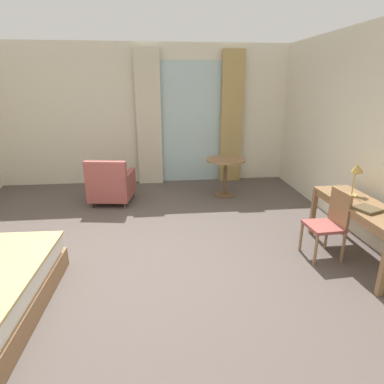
{
  "coord_description": "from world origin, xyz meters",
  "views": [
    {
      "loc": [
        0.23,
        -3.49,
        2.12
      ],
      "look_at": [
        0.64,
        0.21,
        0.86
      ],
      "focal_mm": 30.33,
      "sensor_mm": 36.0,
      "label": 1
    }
  ],
  "objects_px": {
    "desk_chair": "(330,221)",
    "desk_lamp": "(356,172)",
    "closed_book": "(367,209)",
    "round_cafe_table": "(225,168)",
    "writing_desk": "(364,212)",
    "armchair_by_window": "(111,185)"
  },
  "relations": [
    {
      "from": "desk_chair",
      "to": "desk_lamp",
      "type": "relative_size",
      "value": 1.99
    },
    {
      "from": "desk_chair",
      "to": "closed_book",
      "type": "height_order",
      "value": "desk_chair"
    },
    {
      "from": "round_cafe_table",
      "to": "closed_book",
      "type": "bearing_deg",
      "value": -68.55
    },
    {
      "from": "writing_desk",
      "to": "round_cafe_table",
      "type": "height_order",
      "value": "round_cafe_table"
    },
    {
      "from": "desk_lamp",
      "to": "round_cafe_table",
      "type": "relative_size",
      "value": 0.58
    },
    {
      "from": "desk_lamp",
      "to": "writing_desk",
      "type": "bearing_deg",
      "value": -102.59
    },
    {
      "from": "desk_lamp",
      "to": "armchair_by_window",
      "type": "relative_size",
      "value": 0.5
    },
    {
      "from": "closed_book",
      "to": "round_cafe_table",
      "type": "xyz_separation_m",
      "value": [
        -1.08,
        2.75,
        -0.19
      ]
    },
    {
      "from": "desk_lamp",
      "to": "round_cafe_table",
      "type": "xyz_separation_m",
      "value": [
        -1.26,
        2.18,
        -0.47
      ]
    },
    {
      "from": "desk_lamp",
      "to": "armchair_by_window",
      "type": "distance_m",
      "value": 4.01
    },
    {
      "from": "armchair_by_window",
      "to": "desk_chair",
      "type": "bearing_deg",
      "value": -37.79
    },
    {
      "from": "desk_chair",
      "to": "desk_lamp",
      "type": "xyz_separation_m",
      "value": [
        0.45,
        0.31,
        0.53
      ]
    },
    {
      "from": "closed_book",
      "to": "desk_lamp",
      "type": "bearing_deg",
      "value": 52.73
    },
    {
      "from": "armchair_by_window",
      "to": "round_cafe_table",
      "type": "bearing_deg",
      "value": 4.98
    },
    {
      "from": "desk_chair",
      "to": "closed_book",
      "type": "distance_m",
      "value": 0.46
    },
    {
      "from": "writing_desk",
      "to": "desk_chair",
      "type": "distance_m",
      "value": 0.4
    },
    {
      "from": "writing_desk",
      "to": "round_cafe_table",
      "type": "bearing_deg",
      "value": 114.38
    },
    {
      "from": "desk_chair",
      "to": "desk_lamp",
      "type": "height_order",
      "value": "desk_lamp"
    },
    {
      "from": "closed_book",
      "to": "writing_desk",
      "type": "bearing_deg",
      "value": 42.84
    },
    {
      "from": "round_cafe_table",
      "to": "desk_chair",
      "type": "bearing_deg",
      "value": -72.08
    },
    {
      "from": "writing_desk",
      "to": "round_cafe_table",
      "type": "xyz_separation_m",
      "value": [
        -1.17,
        2.58,
        -0.09
      ]
    },
    {
      "from": "writing_desk",
      "to": "desk_lamp",
      "type": "xyz_separation_m",
      "value": [
        0.09,
        0.4,
        0.39
      ]
    }
  ]
}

